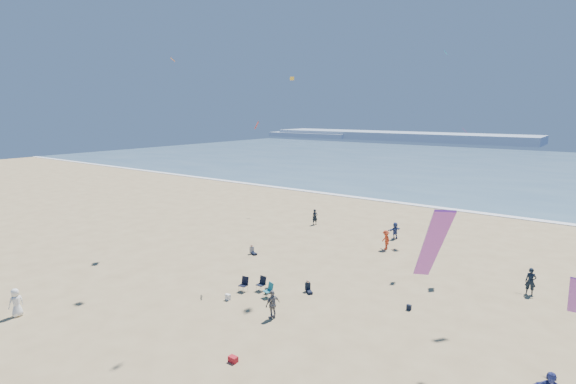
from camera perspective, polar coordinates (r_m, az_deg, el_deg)
The scene contains 13 objects.
ground at distance 23.41m, azimuth -17.00°, elevation -21.80°, with size 220.00×220.00×0.00m, color tan.
ocean at distance 108.37m, azimuth 27.51°, elevation 2.67°, with size 220.00×100.00×0.06m, color #476B84.
surf_line at distance 60.01m, azimuth 19.83°, elevation -2.06°, with size 220.00×1.20×0.08m, color white.
headland_far at distance 197.12m, azimuth 13.66°, elevation 6.93°, with size 110.00×20.00×3.20m, color #7A8EA8.
headland_near at distance 211.63m, azimuth 3.01°, elevation 7.26°, with size 40.00×14.00×2.00m, color #7A8EA8.
standing_flyers at distance 31.49m, azimuth 13.57°, elevation -11.24°, with size 33.14×40.94×1.91m.
seated_group at distance 23.67m, azimuth 0.85°, elevation -19.74°, with size 22.40×24.81×0.84m.
chair_cluster at distance 31.24m, azimuth -3.95°, elevation -11.85°, with size 2.71×1.44×1.00m.
white_tote at distance 30.51m, azimuth -7.64°, elevation -13.09°, with size 0.35×0.20×0.40m, color white.
black_backpack at distance 31.23m, azimuth -2.64°, elevation -12.46°, with size 0.30×0.22×0.38m, color black.
cooler at distance 23.85m, azimuth -6.99°, elevation -20.33°, with size 0.45×0.30×0.30m, color #B11923.
navy_bag at distance 29.88m, azimuth 15.10°, elevation -13.96°, with size 0.28×0.18×0.34m, color black.
kites_aloft at distance 25.25m, azimuth 21.74°, elevation 14.57°, with size 34.83×43.28×31.08m.
Camera 1 is at (16.32, -11.44, 12.28)m, focal length 28.00 mm.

